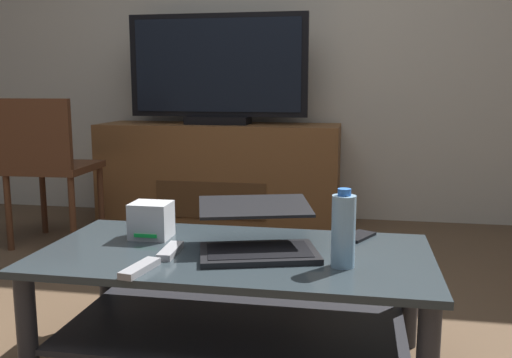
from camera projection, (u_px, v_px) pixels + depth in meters
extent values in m
cube|color=beige|center=(300.00, 14.00, 3.79)|extent=(6.40, 0.12, 2.80)
cube|color=#2D383D|center=(235.00, 255.00, 1.78)|extent=(1.24, 0.63, 0.02)
cube|color=#2D2D33|center=(235.00, 328.00, 1.82)|extent=(1.09, 0.56, 0.02)
cylinder|color=#2D2D33|center=(27.00, 335.00, 1.66)|extent=(0.06, 0.06, 0.38)
cylinder|color=#2D2D33|center=(107.00, 276.00, 2.17)|extent=(0.06, 0.06, 0.38)
cylinder|color=#2D2D33|center=(409.00, 295.00, 1.97)|extent=(0.06, 0.06, 0.38)
cube|color=brown|center=(219.00, 174.00, 3.75)|extent=(1.59, 0.47, 0.67)
cube|color=#55351C|center=(210.00, 200.00, 3.54)|extent=(0.72, 0.01, 0.23)
cube|color=black|center=(218.00, 120.00, 3.67)|extent=(0.41, 0.20, 0.05)
cube|color=black|center=(218.00, 66.00, 3.61)|extent=(1.18, 0.04, 0.66)
cube|color=black|center=(217.00, 66.00, 3.59)|extent=(1.09, 0.01, 0.59)
cube|color=#59331E|center=(55.00, 167.00, 3.24)|extent=(0.46, 0.46, 0.04)
cube|color=#59331E|center=(34.00, 136.00, 3.01)|extent=(0.42, 0.05, 0.40)
cylinder|color=#59331E|center=(101.00, 201.00, 3.44)|extent=(0.04, 0.04, 0.43)
cylinder|color=#59331E|center=(43.00, 199.00, 3.49)|extent=(0.04, 0.04, 0.43)
cylinder|color=#59331E|center=(73.00, 215.00, 3.07)|extent=(0.04, 0.04, 0.43)
cylinder|color=#59331E|center=(9.00, 213.00, 3.12)|extent=(0.04, 0.04, 0.43)
cube|color=black|center=(259.00, 253.00, 1.73)|extent=(0.41, 0.32, 0.02)
cube|color=black|center=(259.00, 250.00, 1.73)|extent=(0.35, 0.26, 0.00)
cube|color=black|center=(255.00, 206.00, 1.83)|extent=(0.41, 0.32, 0.03)
cube|color=#3F8CD8|center=(255.00, 207.00, 1.82)|extent=(0.37, 0.28, 0.02)
cube|color=silver|center=(151.00, 220.00, 1.93)|extent=(0.13, 0.11, 0.12)
cube|color=#19D84C|center=(145.00, 236.00, 1.88)|extent=(0.08, 0.00, 0.01)
cylinder|color=#99C6E5|center=(343.00, 231.00, 1.61)|extent=(0.07, 0.07, 0.21)
cylinder|color=blue|center=(344.00, 192.00, 1.59)|extent=(0.04, 0.04, 0.02)
cube|color=black|center=(358.00, 236.00, 1.94)|extent=(0.13, 0.16, 0.01)
cube|color=#99999E|center=(170.00, 251.00, 1.75)|extent=(0.05, 0.16, 0.02)
cube|color=#99999E|center=(140.00, 268.00, 1.58)|extent=(0.07, 0.17, 0.02)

